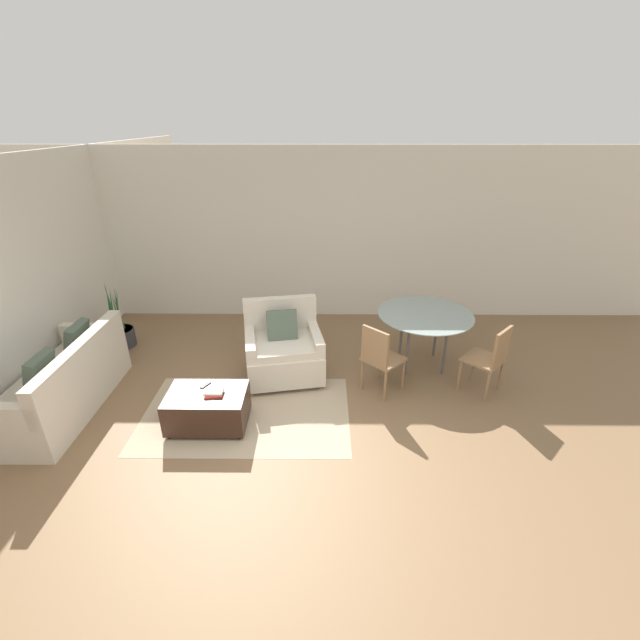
{
  "coord_description": "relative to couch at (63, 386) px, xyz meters",
  "views": [
    {
      "loc": [
        0.37,
        -3.1,
        3.09
      ],
      "look_at": [
        0.33,
        1.87,
        0.75
      ],
      "focal_mm": 24.0,
      "sensor_mm": 36.0,
      "label": 1
    }
  ],
  "objects": [
    {
      "name": "ground_plane",
      "position": [
        2.63,
        -1.01,
        -0.3
      ],
      "size": [
        20.0,
        20.0,
        0.0
      ],
      "primitive_type": "plane",
      "color": "brown"
    },
    {
      "name": "couch",
      "position": [
        0.0,
        0.0,
        0.0
      ],
      "size": [
        0.82,
        1.86,
        0.89
      ],
      "color": "beige",
      "rests_on": "ground_plane"
    },
    {
      "name": "dining_chair_near_left",
      "position": [
        3.67,
        0.35,
        0.22
      ],
      "size": [
        0.59,
        0.59,
        0.9
      ],
      "color": "#93704C",
      "rests_on": "ground_plane"
    },
    {
      "name": "wall_left",
      "position": [
        -0.53,
        0.49,
        1.07
      ],
      "size": [
        0.06,
        12.0,
        2.75
      ],
      "color": "silver",
      "rests_on": "ground_plane"
    },
    {
      "name": "wall_back",
      "position": [
        2.63,
        2.72,
        1.07
      ],
      "size": [
        12.0,
        0.06,
        2.75
      ],
      "color": "silver",
      "rests_on": "ground_plane"
    },
    {
      "name": "armchair",
      "position": [
        2.48,
        0.73,
        0.07
      ],
      "size": [
        1.09,
        0.99,
        0.98
      ],
      "color": "beige",
      "rests_on": "ground_plane"
    },
    {
      "name": "tv_remote_primary",
      "position": [
        1.69,
        -0.14,
        0.11
      ],
      "size": [
        0.1,
        0.14,
        0.01
      ],
      "color": "black",
      "rests_on": "ottoman"
    },
    {
      "name": "ottoman",
      "position": [
        1.73,
        -0.29,
        -0.08
      ],
      "size": [
        0.85,
        0.57,
        0.41
      ],
      "color": "#382319",
      "rests_on": "ground_plane"
    },
    {
      "name": "potted_plant",
      "position": [
        -0.03,
        1.53,
        -0.08
      ],
      "size": [
        0.41,
        0.41,
        1.05
      ],
      "color": "#333338",
      "rests_on": "ground_plane"
    },
    {
      "name": "area_rug",
      "position": [
        2.11,
        -0.1,
        -0.3
      ],
      "size": [
        2.36,
        1.46,
        0.01
      ],
      "color": "tan",
      "rests_on": "ground_plane"
    },
    {
      "name": "dining_table",
      "position": [
        4.34,
        1.02,
        0.39
      ],
      "size": [
        1.25,
        1.25,
        0.77
      ],
      "color": "#8C9E99",
      "rests_on": "ground_plane"
    },
    {
      "name": "dining_chair_near_right",
      "position": [
        5.01,
        0.35,
        0.22
      ],
      "size": [
        0.59,
        0.59,
        0.9
      ],
      "color": "#93704C",
      "rests_on": "ground_plane"
    },
    {
      "name": "book_stack",
      "position": [
        1.83,
        -0.31,
        0.13
      ],
      "size": [
        0.21,
        0.19,
        0.04
      ],
      "color": "#B72D28",
      "rests_on": "ottoman"
    }
  ]
}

